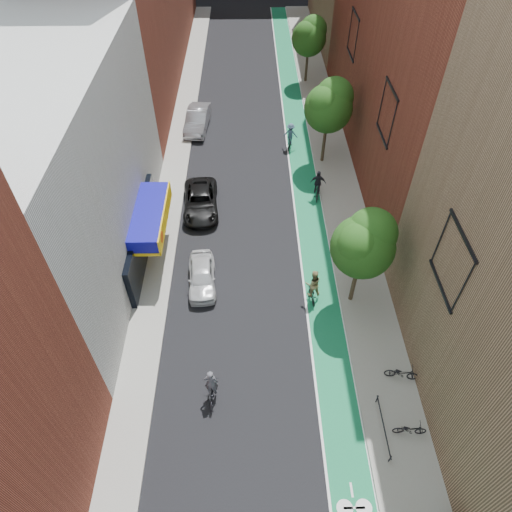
{
  "coord_description": "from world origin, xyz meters",
  "views": [
    {
      "loc": [
        -0.21,
        -6.5,
        21.0
      ],
      "look_at": [
        0.14,
        12.23,
        1.5
      ],
      "focal_mm": 32.0,
      "sensor_mm": 36.0,
      "label": 1
    }
  ],
  "objects_px": {
    "cyclist_lane_near": "(313,287)",
    "parked_car_white": "(202,276)",
    "cyclist_lane_far": "(290,137)",
    "cyclist_lead": "(212,389)",
    "parked_car_black": "(201,201)",
    "parked_car_silver": "(197,120)",
    "cyclist_lane_mid": "(318,187)"
  },
  "relations": [
    {
      "from": "cyclist_lead",
      "to": "cyclist_lane_far",
      "type": "bearing_deg",
      "value": -102.91
    },
    {
      "from": "cyclist_lane_near",
      "to": "cyclist_lane_far",
      "type": "relative_size",
      "value": 1.06
    },
    {
      "from": "parked_car_white",
      "to": "cyclist_lead",
      "type": "relative_size",
      "value": 1.81
    },
    {
      "from": "cyclist_lane_mid",
      "to": "cyclist_lead",
      "type": "bearing_deg",
      "value": 75.09
    },
    {
      "from": "parked_car_black",
      "to": "cyclist_lead",
      "type": "relative_size",
      "value": 2.32
    },
    {
      "from": "parked_car_silver",
      "to": "cyclist_lane_near",
      "type": "distance_m",
      "value": 20.71
    },
    {
      "from": "parked_car_white",
      "to": "cyclist_lane_far",
      "type": "xyz_separation_m",
      "value": [
        6.3,
        14.71,
        0.29
      ]
    },
    {
      "from": "parked_car_silver",
      "to": "cyclist_lane_near",
      "type": "relative_size",
      "value": 2.23
    },
    {
      "from": "parked_car_black",
      "to": "cyclist_lane_far",
      "type": "bearing_deg",
      "value": 44.9
    },
    {
      "from": "cyclist_lead",
      "to": "cyclist_lane_near",
      "type": "bearing_deg",
      "value": -131.35
    },
    {
      "from": "parked_car_black",
      "to": "cyclist_lane_mid",
      "type": "distance_m",
      "value": 8.41
    },
    {
      "from": "parked_car_white",
      "to": "parked_car_black",
      "type": "height_order",
      "value": "parked_car_black"
    },
    {
      "from": "parked_car_silver",
      "to": "cyclist_lead",
      "type": "bearing_deg",
      "value": -79.42
    },
    {
      "from": "parked_car_silver",
      "to": "cyclist_lane_mid",
      "type": "xyz_separation_m",
      "value": [
        9.3,
        -9.73,
        0.06
      ]
    },
    {
      "from": "parked_car_silver",
      "to": "cyclist_lane_far",
      "type": "relative_size",
      "value": 2.35
    },
    {
      "from": "parked_car_silver",
      "to": "parked_car_white",
      "type": "bearing_deg",
      "value": -80.17
    },
    {
      "from": "cyclist_lane_near",
      "to": "parked_car_white",
      "type": "bearing_deg",
      "value": -17.2
    },
    {
      "from": "parked_car_silver",
      "to": "cyclist_lane_mid",
      "type": "bearing_deg",
      "value": -41.27
    },
    {
      "from": "parked_car_black",
      "to": "cyclist_lead",
      "type": "height_order",
      "value": "cyclist_lead"
    },
    {
      "from": "parked_car_black",
      "to": "cyclist_lead",
      "type": "distance_m",
      "value": 14.34
    },
    {
      "from": "parked_car_white",
      "to": "cyclist_lead",
      "type": "height_order",
      "value": "cyclist_lead"
    },
    {
      "from": "parked_car_black",
      "to": "cyclist_lane_near",
      "type": "bearing_deg",
      "value": -53.5
    },
    {
      "from": "cyclist_lead",
      "to": "cyclist_lane_near",
      "type": "distance_m",
      "value": 8.2
    },
    {
      "from": "cyclist_lane_far",
      "to": "parked_car_black",
      "type": "bearing_deg",
      "value": 63.7
    },
    {
      "from": "cyclist_lane_mid",
      "to": "cyclist_lane_far",
      "type": "height_order",
      "value": "cyclist_lane_mid"
    },
    {
      "from": "parked_car_black",
      "to": "parked_car_silver",
      "type": "relative_size",
      "value": 1.02
    },
    {
      "from": "parked_car_white",
      "to": "cyclist_lane_near",
      "type": "height_order",
      "value": "cyclist_lane_near"
    },
    {
      "from": "parked_car_white",
      "to": "cyclist_lane_near",
      "type": "distance_m",
      "value": 6.57
    },
    {
      "from": "parked_car_white",
      "to": "cyclist_lane_far",
      "type": "distance_m",
      "value": 16.01
    },
    {
      "from": "cyclist_lane_near",
      "to": "parked_car_black",
      "type": "bearing_deg",
      "value": -55.84
    },
    {
      "from": "parked_car_silver",
      "to": "cyclist_lead",
      "type": "xyz_separation_m",
      "value": [
        2.45,
        -25.21,
        -0.09
      ]
    },
    {
      "from": "parked_car_silver",
      "to": "cyclist_lead",
      "type": "relative_size",
      "value": 2.28
    }
  ]
}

